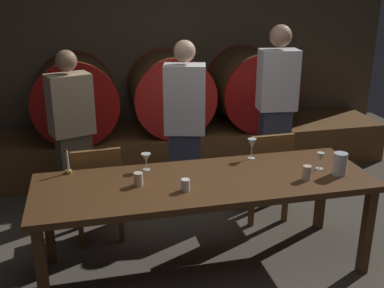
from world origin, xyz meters
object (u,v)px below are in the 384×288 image
wine_glass_right (320,158)px  wine_glass_left (146,158)px  guest_right (276,110)px  cup_left (138,179)px  chair_left (97,189)px  candle_center (68,167)px  wine_barrel_center (170,92)px  cup_right (307,173)px  cup_center (185,185)px  wine_barrel_left (76,98)px  wine_glass_center (252,144)px  wine_barrel_right (251,88)px  dining_table (205,188)px  guest_left (73,135)px  chair_right (266,171)px  guest_center (185,127)px  pitcher (340,164)px

wine_glass_right → wine_glass_left: bearing=167.5°
guest_right → cup_left: guest_right is taller
chair_left → candle_center: (-0.21, -0.25, 0.33)m
wine_barrel_center → cup_right: (0.60, -2.30, -0.12)m
cup_left → cup_right: (1.24, -0.19, 0.01)m
wine_glass_left → cup_center: wine_glass_left is taller
cup_right → wine_barrel_left: bearing=126.1°
cup_center → wine_glass_left: bearing=116.4°
wine_glass_center → cup_center: size_ratio=2.00×
cup_center → guest_right: bearing=46.9°
wine_barrel_right → wine_glass_center: 1.91m
dining_table → cup_center: cup_center is taller
wine_glass_left → cup_right: wine_glass_left is taller
guest_right → wine_glass_right: size_ratio=12.91×
wine_glass_center → wine_glass_right: 0.56m
wine_barrel_left → wine_glass_center: 2.29m
wine_barrel_left → wine_barrel_right: (2.07, 0.00, 0.00)m
guest_left → cup_right: (1.71, -1.33, 0.00)m
cup_right → dining_table: bearing=167.2°
guest_left → cup_left: size_ratio=16.41×
wine_barrel_center → guest_right: (0.93, -0.94, -0.02)m
candle_center → cup_left: bearing=-34.6°
dining_table → wine_glass_center: wine_glass_center is taller
wine_barrel_center → candle_center: bearing=-122.8°
chair_right → candle_center: candle_center is taller
dining_table → cup_center: bearing=-141.2°
wine_barrel_right → wine_glass_right: 2.14m
dining_table → cup_left: (-0.50, 0.02, 0.12)m
wine_glass_left → chair_right: bearing=16.5°
chair_left → cup_right: chair_left is taller
chair_right → guest_center: 0.87m
guest_right → wine_glass_left: size_ratio=12.91×
wine_barrel_right → wine_barrel_center: bearing=180.0°
chair_left → cup_left: bearing=112.5°
wine_barrel_center → wine_barrel_right: 1.00m
guest_center → wine_glass_left: guest_center is taller
wine_glass_center → cup_center: (-0.67, -0.48, -0.08)m
wine_barrel_left → wine_glass_center: wine_barrel_left is taller
dining_table → guest_right: guest_right is taller
dining_table → guest_left: bearing=129.8°
wine_barrel_left → wine_glass_left: bearing=-73.8°
wine_barrel_left → cup_left: 2.16m
candle_center → guest_left: bearing=87.9°
candle_center → wine_glass_right: 1.97m
wine_barrel_center → pitcher: wine_barrel_center is taller
candle_center → cup_left: candle_center is taller
guest_left → cup_center: size_ratio=18.40×
dining_table → guest_center: guest_center is taller
pitcher → cup_left: size_ratio=1.81×
guest_right → wine_glass_right: guest_right is taller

